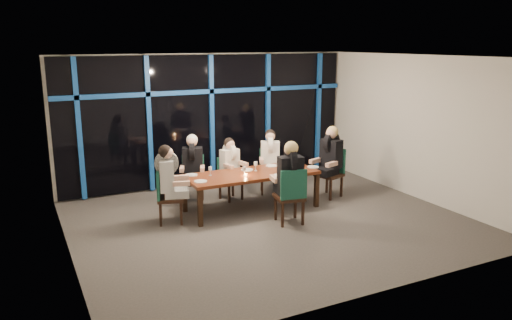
% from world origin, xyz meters
% --- Properties ---
extents(room, '(7.04, 7.00, 3.02)m').
position_xyz_m(room, '(0.00, 0.00, 2.02)').
color(room, '#534D49').
rests_on(room, ground).
extents(window_wall, '(6.86, 0.43, 2.94)m').
position_xyz_m(window_wall, '(0.01, 2.93, 1.55)').
color(window_wall, black).
rests_on(window_wall, ground).
extents(dining_table, '(2.60, 1.00, 0.75)m').
position_xyz_m(dining_table, '(0.00, 0.80, 0.68)').
color(dining_table, maroon).
rests_on(dining_table, ground).
extents(chair_far_left, '(0.59, 0.59, 0.98)m').
position_xyz_m(chair_far_left, '(-0.88, 1.74, 0.55)').
color(chair_far_left, black).
rests_on(chair_far_left, ground).
extents(chair_far_mid, '(0.49, 0.49, 0.90)m').
position_xyz_m(chair_far_mid, '(-0.13, 1.65, 0.50)').
color(chair_far_mid, black).
rests_on(chair_far_mid, ground).
extents(chair_far_right, '(0.59, 0.59, 0.96)m').
position_xyz_m(chair_far_right, '(0.88, 1.68, 0.54)').
color(chair_far_right, black).
rests_on(chair_far_right, ground).
extents(chair_end_left, '(0.57, 0.57, 1.00)m').
position_xyz_m(chair_end_left, '(-1.74, 0.82, 0.56)').
color(chair_end_left, black).
rests_on(chair_end_left, ground).
extents(chair_end_right, '(0.61, 0.61, 1.04)m').
position_xyz_m(chair_end_right, '(1.94, 0.84, 0.58)').
color(chair_end_right, black).
rests_on(chair_end_right, ground).
extents(chair_near_mid, '(0.56, 0.56, 1.05)m').
position_xyz_m(chair_near_mid, '(0.28, -0.27, 0.59)').
color(chair_near_mid, black).
rests_on(chair_near_mid, ground).
extents(diner_far_left, '(0.60, 0.67, 0.95)m').
position_xyz_m(diner_far_left, '(-0.91, 1.67, 0.94)').
color(diner_far_left, black).
rests_on(diner_far_left, ground).
extents(diner_far_mid, '(0.50, 0.60, 0.88)m').
position_xyz_m(diner_far_mid, '(-0.11, 1.57, 0.86)').
color(diner_far_mid, white).
rests_on(diner_far_mid, ground).
extents(diner_far_right, '(0.61, 0.66, 0.94)m').
position_xyz_m(diner_far_right, '(0.84, 1.61, 0.92)').
color(diner_far_right, white).
rests_on(diner_far_right, ground).
extents(diner_end_left, '(0.68, 0.58, 0.97)m').
position_xyz_m(diner_end_left, '(-1.66, 0.80, 0.95)').
color(diner_end_left, black).
rests_on(diner_end_left, ground).
extents(diner_end_right, '(0.71, 0.62, 1.02)m').
position_xyz_m(diner_end_right, '(1.85, 0.81, 0.99)').
color(diner_end_right, black).
rests_on(diner_end_right, ground).
extents(diner_near_mid, '(0.57, 0.69, 1.02)m').
position_xyz_m(diner_near_mid, '(0.29, -0.18, 1.00)').
color(diner_near_mid, black).
rests_on(diner_near_mid, ground).
extents(plate_far_left, '(0.24, 0.24, 0.01)m').
position_xyz_m(plate_far_left, '(-1.12, 1.14, 0.76)').
color(plate_far_left, white).
rests_on(plate_far_left, dining_table).
extents(plate_far_mid, '(0.24, 0.24, 0.01)m').
position_xyz_m(plate_far_mid, '(0.01, 1.02, 0.76)').
color(plate_far_mid, white).
rests_on(plate_far_mid, dining_table).
extents(plate_far_right, '(0.24, 0.24, 0.01)m').
position_xyz_m(plate_far_right, '(0.61, 1.10, 0.76)').
color(plate_far_right, white).
rests_on(plate_far_right, dining_table).
extents(plate_end_left, '(0.24, 0.24, 0.01)m').
position_xyz_m(plate_end_left, '(-1.12, 0.64, 0.76)').
color(plate_end_left, white).
rests_on(plate_end_left, dining_table).
extents(plate_end_right, '(0.24, 0.24, 0.01)m').
position_xyz_m(plate_end_right, '(1.28, 0.63, 0.76)').
color(plate_end_right, white).
rests_on(plate_end_right, dining_table).
extents(plate_near_mid, '(0.24, 0.24, 0.01)m').
position_xyz_m(plate_near_mid, '(0.39, 0.37, 0.76)').
color(plate_near_mid, white).
rests_on(plate_near_mid, dining_table).
extents(wine_bottle, '(0.07, 0.07, 0.30)m').
position_xyz_m(wine_bottle, '(0.97, 0.70, 0.86)').
color(wine_bottle, black).
rests_on(wine_bottle, dining_table).
extents(water_pitcher, '(0.14, 0.12, 0.22)m').
position_xyz_m(water_pitcher, '(0.75, 0.57, 0.86)').
color(water_pitcher, silver).
rests_on(water_pitcher, dining_table).
extents(tea_light, '(0.05, 0.05, 0.03)m').
position_xyz_m(tea_light, '(-0.20, 0.66, 0.77)').
color(tea_light, '#FF9E4C').
rests_on(tea_light, dining_table).
extents(wine_glass_a, '(0.07, 0.07, 0.18)m').
position_xyz_m(wine_glass_a, '(-0.22, 0.66, 0.88)').
color(wine_glass_a, silver).
rests_on(wine_glass_a, dining_table).
extents(wine_glass_b, '(0.07, 0.07, 0.19)m').
position_xyz_m(wine_glass_b, '(0.14, 0.90, 0.89)').
color(wine_glass_b, silver).
rests_on(wine_glass_b, dining_table).
extents(wine_glass_c, '(0.06, 0.06, 0.17)m').
position_xyz_m(wine_glass_c, '(0.53, 0.68, 0.87)').
color(wine_glass_c, silver).
rests_on(wine_glass_c, dining_table).
extents(wine_glass_d, '(0.07, 0.07, 0.17)m').
position_xyz_m(wine_glass_d, '(-0.80, 0.97, 0.88)').
color(wine_glass_d, silver).
rests_on(wine_glass_d, dining_table).
extents(wine_glass_e, '(0.07, 0.07, 0.19)m').
position_xyz_m(wine_glass_e, '(0.92, 0.99, 0.89)').
color(wine_glass_e, silver).
rests_on(wine_glass_e, dining_table).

